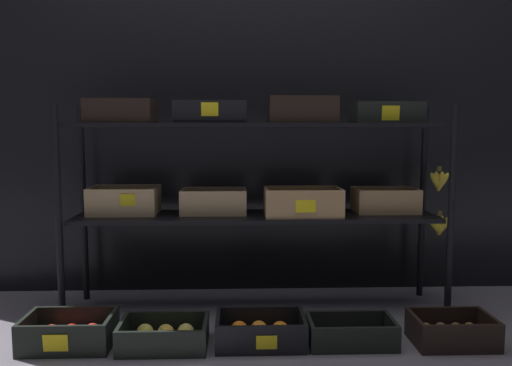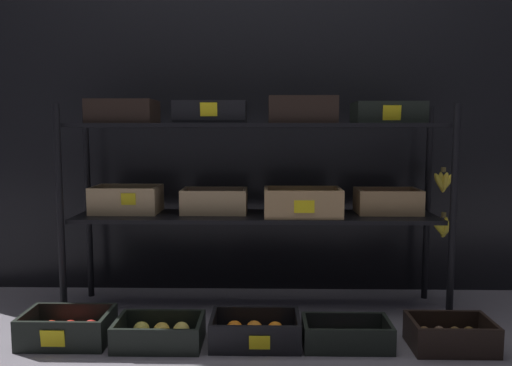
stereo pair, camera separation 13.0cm
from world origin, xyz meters
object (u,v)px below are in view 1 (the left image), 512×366
object	(u,v)px
crate_ground_orange	(260,333)
crate_ground_kiwi	(452,333)
crate_ground_apple_red	(69,335)
crate_ground_plum	(351,335)
crate_ground_apple_gold	(164,336)
display_rack	(258,168)

from	to	relation	value
crate_ground_orange	crate_ground_kiwi	distance (m)	0.82
crate_ground_kiwi	crate_ground_apple_red	bearing A→B (deg)	179.01
crate_ground_plum	crate_ground_kiwi	xyz separation A→B (m)	(0.43, -0.01, 0.01)
crate_ground_apple_red	crate_ground_plum	size ratio (longest dim) A/B	1.00
crate_ground_apple_gold	crate_ground_orange	size ratio (longest dim) A/B	0.97
crate_ground_apple_red	crate_ground_plum	world-z (taller)	crate_ground_apple_red
crate_ground_apple_red	crate_ground_orange	bearing A→B (deg)	-0.14
crate_ground_apple_gold	crate_ground_plum	bearing A→B (deg)	0.11
crate_ground_plum	crate_ground_apple_gold	bearing A→B (deg)	-179.89
display_rack	crate_ground_orange	xyz separation A→B (m)	(-0.01, -0.43, -0.67)
display_rack	crate_ground_orange	size ratio (longest dim) A/B	5.15
crate_ground_kiwi	display_rack	bearing A→B (deg)	150.57
crate_ground_apple_gold	crate_ground_kiwi	bearing A→B (deg)	-0.56
display_rack	crate_ground_kiwi	xyz separation A→B (m)	(0.81, -0.46, -0.67)
crate_ground_orange	crate_ground_apple_gold	bearing A→B (deg)	-178.02
crate_ground_orange	display_rack	bearing A→B (deg)	89.26
crate_ground_apple_red	crate_ground_kiwi	bearing A→B (deg)	-0.99
display_rack	crate_ground_apple_gold	distance (m)	0.90
crate_ground_orange	crate_ground_kiwi	bearing A→B (deg)	-1.83
crate_ground_orange	crate_ground_kiwi	xyz separation A→B (m)	(0.81, -0.03, -0.00)
display_rack	crate_ground_kiwi	distance (m)	1.15
display_rack	crate_ground_plum	size ratio (longest dim) A/B	5.30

